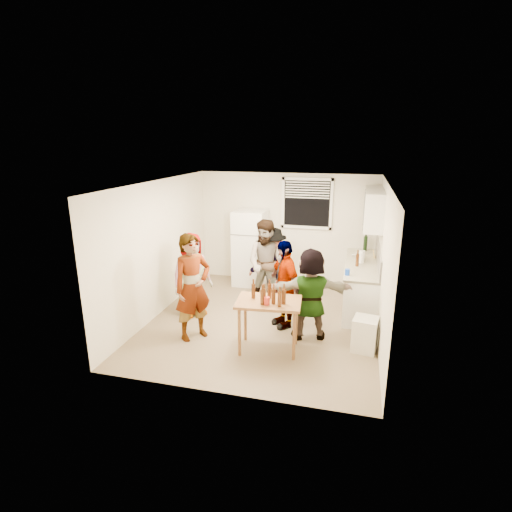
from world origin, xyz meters
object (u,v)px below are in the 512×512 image
(trash_bin, at_px, (365,335))
(red_cup, at_px, (267,305))
(guest_grey, at_px, (193,313))
(wine_bottle, at_px, (365,251))
(guest_back_left, at_px, (267,304))
(blue_cup, at_px, (347,275))
(kettle, at_px, (360,259))
(refrigerator, at_px, (250,248))
(guest_black, at_px, (283,325))
(beer_bottle_table, at_px, (284,304))
(guest_back_right, at_px, (272,300))
(serving_table, at_px, (268,349))
(guest_stripe, at_px, (195,337))
(guest_orange, at_px, (309,337))
(beer_bottle_counter, at_px, (357,266))

(trash_bin, height_order, red_cup, red_cup)
(red_cup, distance_m, guest_grey, 2.20)
(wine_bottle, distance_m, guest_back_left, 2.43)
(blue_cup, xyz_separation_m, guest_back_left, (-1.54, 0.44, -0.90))
(blue_cup, bearing_deg, kettle, 78.60)
(kettle, xyz_separation_m, wine_bottle, (0.10, 0.70, 0.00))
(refrigerator, distance_m, guest_black, 2.42)
(red_cup, relative_size, guest_back_left, 0.07)
(blue_cup, bearing_deg, guest_grey, -173.26)
(blue_cup, xyz_separation_m, beer_bottle_table, (-0.88, -1.37, -0.07))
(trash_bin, bearing_deg, guest_back_right, 138.49)
(blue_cup, relative_size, guest_back_left, 0.06)
(serving_table, bearing_deg, guest_stripe, 175.39)
(blue_cup, distance_m, guest_stripe, 2.85)
(guest_orange, bearing_deg, beer_bottle_counter, -133.39)
(wine_bottle, distance_m, guest_back_right, 2.28)
(beer_bottle_counter, xyz_separation_m, guest_black, (-1.21, -0.99, -0.90))
(refrigerator, height_order, guest_black, refrigerator)
(trash_bin, xyz_separation_m, beer_bottle_table, (-1.22, -0.42, 0.58))
(refrigerator, relative_size, guest_orange, 1.10)
(red_cup, distance_m, guest_stripe, 1.56)
(refrigerator, distance_m, beer_bottle_counter, 2.54)
(guest_black, bearing_deg, wine_bottle, 109.99)
(wine_bottle, height_order, beer_bottle_table, wine_bottle)
(refrigerator, bearing_deg, guest_stripe, -94.64)
(refrigerator, distance_m, beer_bottle_table, 3.20)
(blue_cup, distance_m, serving_table, 1.95)
(guest_black, bearing_deg, red_cup, -41.24)
(trash_bin, distance_m, beer_bottle_table, 1.42)
(kettle, xyz_separation_m, trash_bin, (0.13, -2.00, -0.65))
(blue_cup, xyz_separation_m, guest_black, (-1.05, -0.41, -0.90))
(blue_cup, height_order, guest_grey, blue_cup)
(beer_bottle_table, xyz_separation_m, guest_back_left, (-0.67, 1.82, -0.83))
(kettle, relative_size, beer_bottle_table, 0.93)
(wine_bottle, xyz_separation_m, serving_table, (-1.43, -3.05, -0.90))
(red_cup, distance_m, guest_back_left, 2.13)
(beer_bottle_table, bearing_deg, guest_grey, 151.73)
(guest_grey, height_order, guest_stripe, guest_grey)
(red_cup, bearing_deg, guest_grey, 146.21)
(guest_orange, bearing_deg, blue_cup, -141.76)
(serving_table, height_order, guest_stripe, serving_table)
(wine_bottle, xyz_separation_m, guest_stripe, (-2.72, -2.95, -0.90))
(beer_bottle_table, relative_size, guest_grey, 0.15)
(wine_bottle, distance_m, red_cup, 3.51)
(beer_bottle_counter, height_order, blue_cup, beer_bottle_counter)
(refrigerator, height_order, wine_bottle, refrigerator)
(serving_table, height_order, guest_grey, serving_table)
(kettle, bearing_deg, blue_cup, -89.65)
(blue_cup, xyz_separation_m, guest_stripe, (-2.41, -1.21, -0.90))
(wine_bottle, xyz_separation_m, beer_bottle_counter, (-0.15, -1.16, 0.00))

